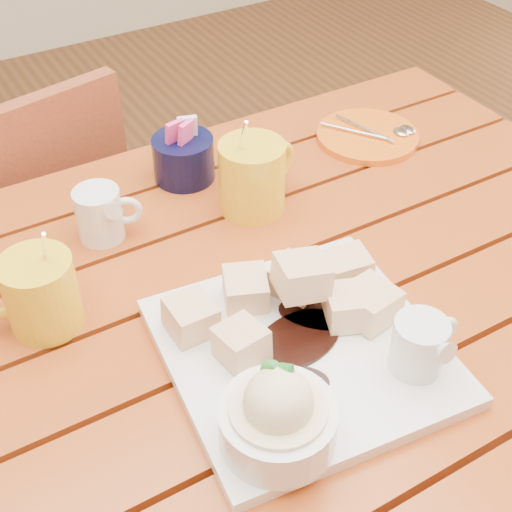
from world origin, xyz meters
TOP-DOWN VIEW (x-y plane):
  - table at (0.00, 0.00)m, footprint 1.20×0.79m
  - dessert_plate at (0.01, -0.12)m, footprint 0.32×0.32m
  - coffee_mug_left at (-0.21, 0.10)m, footprint 0.12×0.08m
  - coffee_mug_right at (0.12, 0.17)m, footprint 0.13×0.09m
  - cream_pitcher at (-0.09, 0.22)m, footprint 0.09×0.08m
  - sugar_caddy at (0.07, 0.29)m, footprint 0.09×0.09m
  - orange_saucer at (0.36, 0.24)m, footprint 0.16×0.16m
  - chair_far at (-0.17, 0.55)m, footprint 0.47×0.47m

SIDE VIEW (x-z plane):
  - chair_far at x=-0.17m, z-range 0.05..0.89m
  - table at x=0.00m, z-range 0.27..1.02m
  - orange_saucer at x=0.36m, z-range 0.75..0.76m
  - dessert_plate at x=0.01m, z-range 0.72..0.84m
  - sugar_caddy at x=0.07m, z-range 0.74..0.83m
  - cream_pitcher at x=-0.09m, z-range 0.75..0.82m
  - coffee_mug_left at x=-0.21m, z-range 0.73..0.87m
  - coffee_mug_right at x=0.12m, z-range 0.73..0.88m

